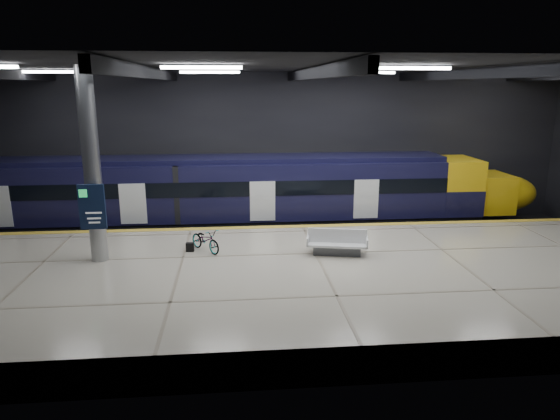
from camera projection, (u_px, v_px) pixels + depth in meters
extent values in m
plane|color=black|center=(311.00, 271.00, 20.26)|extent=(30.00, 30.00, 0.00)
cube|color=black|center=(290.00, 148.00, 27.01)|extent=(30.00, 0.10, 8.00)
cube|color=black|center=(366.00, 233.00, 11.56)|extent=(30.00, 0.10, 8.00)
cube|color=black|center=(315.00, 66.00, 18.31)|extent=(30.00, 16.00, 0.10)
cube|color=black|center=(149.00, 73.00, 17.84)|extent=(0.25, 16.00, 0.40)
cube|color=black|center=(314.00, 73.00, 18.37)|extent=(0.25, 16.00, 0.40)
cube|color=black|center=(471.00, 74.00, 18.91)|extent=(0.25, 16.00, 0.40)
cube|color=white|center=(202.00, 67.00, 16.05)|extent=(2.60, 0.18, 0.10)
cube|color=white|center=(413.00, 68.00, 16.68)|extent=(2.60, 0.18, 0.10)
cube|color=white|center=(44.00, 72.00, 21.23)|extent=(2.60, 0.18, 0.10)
cube|color=white|center=(210.00, 72.00, 21.85)|extent=(2.60, 0.18, 0.10)
cube|color=white|center=(366.00, 73.00, 22.47)|extent=(2.60, 0.18, 0.10)
cube|color=white|center=(514.00, 73.00, 23.10)|extent=(2.60, 0.18, 0.10)
cube|color=#BCB19F|center=(322.00, 281.00, 17.71)|extent=(30.00, 11.00, 1.10)
cube|color=gold|center=(302.00, 226.00, 22.65)|extent=(30.00, 0.40, 0.01)
cube|color=gray|center=(297.00, 235.00, 24.86)|extent=(30.00, 0.08, 0.16)
cube|color=gray|center=(293.00, 227.00, 26.25)|extent=(30.00, 0.08, 0.16)
cube|color=black|center=(202.00, 224.00, 25.02)|extent=(24.00, 2.58, 0.80)
cube|color=black|center=(200.00, 190.00, 24.58)|extent=(24.00, 2.80, 2.75)
cube|color=black|center=(199.00, 159.00, 24.22)|extent=(24.00, 2.30, 0.24)
cube|color=black|center=(198.00, 190.00, 23.16)|extent=(24.00, 0.04, 0.70)
cube|color=white|center=(263.00, 201.00, 23.56)|extent=(1.20, 0.05, 1.90)
cube|color=yellow|center=(454.00, 185.00, 25.74)|extent=(2.00, 2.80, 2.75)
ellipsoid|color=yellow|center=(501.00, 193.00, 26.09)|extent=(3.60, 2.52, 1.90)
cube|color=black|center=(460.00, 181.00, 25.73)|extent=(1.60, 2.38, 0.80)
cube|color=#595B60|center=(337.00, 250.00, 18.87)|extent=(1.84, 0.90, 0.33)
cube|color=white|center=(337.00, 244.00, 18.81)|extent=(2.35, 1.36, 0.09)
cube|color=white|center=(337.00, 236.00, 18.74)|extent=(2.18, 0.53, 0.55)
cube|color=white|center=(308.00, 239.00, 18.90)|extent=(0.25, 0.93, 0.33)
cube|color=white|center=(367.00, 241.00, 18.66)|extent=(0.25, 0.93, 0.33)
imported|color=#99999E|center=(205.00, 240.00, 19.16)|extent=(1.53, 1.72, 0.90)
cube|color=black|center=(190.00, 247.00, 19.17)|extent=(0.32, 0.21, 0.35)
cylinder|color=#9EA0A5|center=(92.00, 167.00, 17.47)|extent=(0.60, 0.60, 6.90)
cube|color=#0F1A37|center=(92.00, 207.00, 17.40)|extent=(0.90, 0.12, 1.60)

